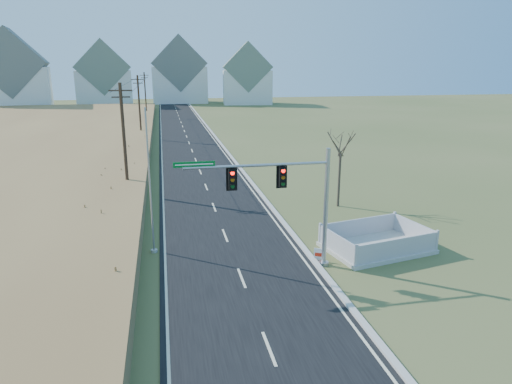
# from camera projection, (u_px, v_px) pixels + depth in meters

# --- Properties ---
(ground) EXTENTS (260.00, 260.00, 0.00)m
(ground) POSITION_uv_depth(u_px,v_px,m) (235.00, 263.00, 24.59)
(ground) COLOR #4B5429
(ground) RESTS_ON ground
(road) EXTENTS (8.00, 180.00, 0.06)m
(road) POSITION_uv_depth(u_px,v_px,m) (185.00, 133.00, 71.77)
(road) COLOR black
(road) RESTS_ON ground
(curb) EXTENTS (0.30, 180.00, 0.18)m
(curb) POSITION_uv_depth(u_px,v_px,m) (211.00, 132.00, 72.56)
(curb) COLOR #B2AFA8
(curb) RESTS_ON ground
(utility_pole_near) EXTENTS (1.80, 0.26, 9.00)m
(utility_pole_near) POSITION_uv_depth(u_px,v_px,m) (124.00, 138.00, 36.23)
(utility_pole_near) COLOR #422D1E
(utility_pole_near) RESTS_ON ground
(utility_pole_mid) EXTENTS (1.80, 0.26, 9.00)m
(utility_pole_mid) POSITION_uv_depth(u_px,v_px,m) (139.00, 106.00, 64.55)
(utility_pole_mid) COLOR #422D1E
(utility_pole_mid) RESTS_ON ground
(utility_pole_far) EXTENTS (1.80, 0.26, 9.00)m
(utility_pole_far) POSITION_uv_depth(u_px,v_px,m) (145.00, 94.00, 92.87)
(utility_pole_far) COLOR #422D1E
(utility_pole_far) RESTS_ON ground
(condo_nw) EXTENTS (17.69, 13.38, 19.05)m
(condo_nw) POSITION_uv_depth(u_px,v_px,m) (13.00, 77.00, 109.55)
(condo_nw) COLOR white
(condo_nw) RESTS_ON ground
(condo_nnw) EXTENTS (14.93, 11.17, 17.03)m
(condo_nnw) POSITION_uv_depth(u_px,v_px,m) (104.00, 79.00, 121.19)
(condo_nnw) COLOR white
(condo_nnw) RESTS_ON ground
(condo_n) EXTENTS (15.27, 10.20, 18.54)m
(condo_n) POSITION_uv_depth(u_px,v_px,m) (179.00, 75.00, 128.66)
(condo_n) COLOR white
(condo_n) RESTS_ON ground
(condo_ne) EXTENTS (14.12, 10.51, 16.52)m
(condo_ne) POSITION_uv_depth(u_px,v_px,m) (247.00, 79.00, 124.80)
(condo_ne) COLOR white
(condo_ne) RESTS_ON ground
(traffic_signal_mast) EXTENTS (7.92, 0.54, 6.30)m
(traffic_signal_mast) POSITION_uv_depth(u_px,v_px,m) (292.00, 195.00, 22.91)
(traffic_signal_mast) COLOR #9EA0A5
(traffic_signal_mast) RESTS_ON ground
(fence_enclosure) EXTENTS (6.36, 4.95, 1.30)m
(fence_enclosure) POSITION_uv_depth(u_px,v_px,m) (376.00, 245.00, 26.30)
(fence_enclosure) COLOR #B7B5AD
(fence_enclosure) RESTS_ON ground
(open_sign) EXTENTS (0.53, 0.30, 0.70)m
(open_sign) POSITION_uv_depth(u_px,v_px,m) (319.00, 254.00, 24.71)
(open_sign) COLOR white
(open_sign) RESTS_ON ground
(flagpole) EXTENTS (0.37, 0.37, 8.16)m
(flagpole) POSITION_uv_depth(u_px,v_px,m) (151.00, 197.00, 25.09)
(flagpole) COLOR #B7B5AD
(flagpole) RESTS_ON ground
(bare_tree) EXTENTS (2.28, 2.28, 6.05)m
(bare_tree) POSITION_uv_depth(u_px,v_px,m) (341.00, 142.00, 33.18)
(bare_tree) COLOR #4C3F33
(bare_tree) RESTS_ON ground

